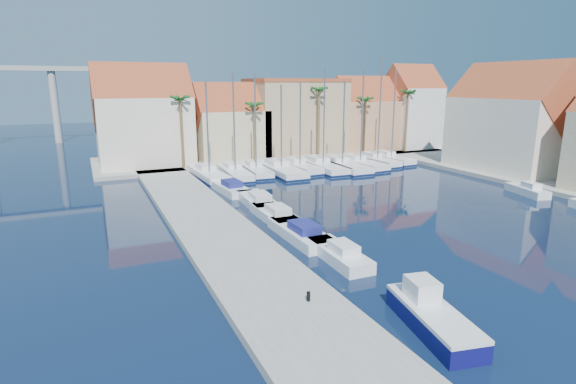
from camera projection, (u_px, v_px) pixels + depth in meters
name	position (u px, v px, depth m)	size (l,w,h in m)	color
ground	(457.00, 298.00, 24.22)	(260.00, 260.00, 0.00)	black
quay_west	(224.00, 240.00, 32.48)	(6.00, 77.00, 0.50)	gray
shore_north	(278.00, 155.00, 70.64)	(54.00, 16.00, 0.50)	gray
shore_east	(574.00, 185.00, 50.31)	(12.00, 60.00, 0.50)	gray
bollard	(308.00, 296.00, 22.83)	(0.20, 0.20, 0.49)	black
fishing_boat	(432.00, 315.00, 21.09)	(3.10, 6.19, 2.07)	#0F0E55
motorboat_west_0	(339.00, 253.00, 29.23)	(2.03, 5.96, 1.40)	white
motorboat_west_1	(301.00, 232.00, 33.38)	(2.39, 7.24, 1.40)	white
motorboat_west_2	(275.00, 214.00, 37.91)	(2.18, 6.76, 1.40)	white
motorboat_west_3	(258.00, 201.00, 42.38)	(2.67, 7.24, 1.40)	white
motorboat_west_4	(230.00, 187.00, 47.73)	(2.73, 7.13, 1.40)	white
motorboat_east_1	(528.00, 190.00, 46.65)	(2.71, 5.28, 1.40)	white
sailboat_0	(208.00, 174.00, 54.53)	(3.09, 10.15, 11.58)	white
sailboat_1	(234.00, 172.00, 55.69)	(3.27, 9.98, 12.51)	white
sailboat_2	(255.00, 170.00, 57.15)	(3.14, 9.22, 12.35)	white
sailboat_3	(279.00, 169.00, 57.83)	(3.43, 11.91, 11.13)	white
sailboat_4	(298.00, 166.00, 59.56)	(2.79, 9.70, 11.38)	white
sailboat_5	(321.00, 165.00, 60.46)	(3.65, 12.04, 13.00)	white
sailboat_6	(340.00, 165.00, 60.80)	(3.32, 11.99, 11.63)	white
sailboat_7	(358.00, 163.00, 62.29)	(3.33, 10.84, 13.06)	white
sailboat_8	(375.00, 160.00, 64.17)	(2.71, 9.10, 14.95)	white
sailboat_9	(389.00, 158.00, 65.79)	(2.84, 9.20, 13.30)	white
building_0	(144.00, 120.00, 60.23)	(12.30, 9.00, 13.50)	beige
building_1	(230.00, 126.00, 65.35)	(10.30, 8.00, 11.00)	tan
building_2	(295.00, 116.00, 70.43)	(14.20, 10.20, 11.50)	tan
building_3	(363.00, 117.00, 74.47)	(10.30, 8.00, 12.00)	tan
building_4	(411.00, 109.00, 76.95)	(8.30, 8.00, 14.00)	silver
building_6	(512.00, 122.00, 56.79)	(9.00, 14.30, 13.50)	beige
palm_0	(180.00, 101.00, 56.81)	(2.60, 2.60, 10.15)	brown
palm_1	(254.00, 107.00, 61.06)	(2.60, 2.60, 9.15)	brown
palm_2	(319.00, 92.00, 64.64)	(2.60, 2.60, 11.15)	brown
palm_3	(365.00, 101.00, 68.19)	(2.60, 2.60, 9.65)	brown
palm_4	(408.00, 95.00, 71.19)	(2.60, 2.60, 10.65)	brown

